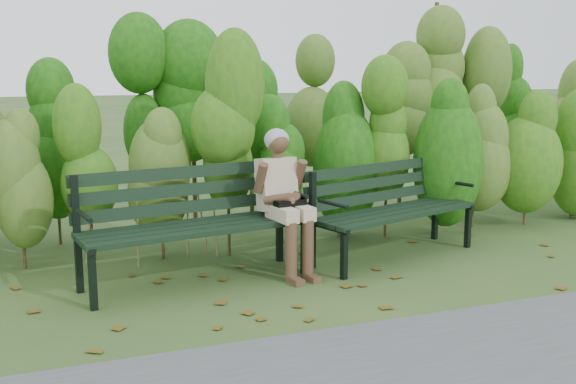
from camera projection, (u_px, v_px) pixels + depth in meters
name	position (u px, v px, depth m)	size (l,w,h in m)	color
ground	(303.00, 287.00, 5.64)	(80.00, 80.00, 0.00)	#2E4A22
hedge_band	(237.00, 120.00, 7.12)	(11.04, 1.67, 2.42)	#47381E
leaf_litter	(345.00, 291.00, 5.54)	(5.83, 2.18, 0.01)	#594613
bench_left	(191.00, 215.00, 5.74)	(2.02, 0.92, 0.97)	black
bench_right	(388.00, 202.00, 6.51)	(1.88, 1.08, 0.89)	black
seated_woman	(284.00, 191.00, 5.93)	(0.50, 0.73, 1.28)	tan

